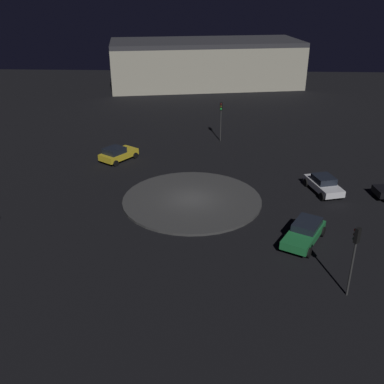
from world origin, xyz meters
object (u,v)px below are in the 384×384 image
(car_yellow, at_px, (118,154))
(traffic_light_south, at_px, (221,114))
(store_building, at_px, (205,63))
(car_white, at_px, (324,184))
(car_green, at_px, (304,232))
(traffic_light_northwest, at_px, (355,248))

(car_yellow, height_order, traffic_light_south, traffic_light_south)
(store_building, bearing_deg, car_white, 93.93)
(car_yellow, relative_size, traffic_light_south, 0.95)
(traffic_light_south, bearing_deg, car_white, 42.39)
(car_yellow, distance_m, car_white, 20.09)
(store_building, bearing_deg, car_yellow, 67.16)
(car_green, relative_size, store_building, 0.14)
(car_green, relative_size, traffic_light_northwest, 1.07)
(traffic_light_northwest, xyz_separation_m, store_building, (9.10, -56.92, 0.64))
(car_yellow, height_order, traffic_light_northwest, traffic_light_northwest)
(car_white, height_order, traffic_light_northwest, traffic_light_northwest)
(car_white, relative_size, store_building, 0.13)
(car_yellow, distance_m, store_building, 37.36)
(car_yellow, xyz_separation_m, traffic_light_northwest, (-17.26, 20.60, 2.39))
(car_yellow, relative_size, traffic_light_northwest, 0.96)
(car_yellow, bearing_deg, store_building, 22.47)
(traffic_light_northwest, bearing_deg, car_green, -24.85)
(car_white, xyz_separation_m, store_building, (10.79, -42.98, 3.01))
(car_yellow, bearing_deg, traffic_light_south, -22.65)
(car_yellow, distance_m, traffic_light_northwest, 26.98)
(car_green, bearing_deg, store_building, -142.80)
(car_white, relative_size, car_green, 0.93)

